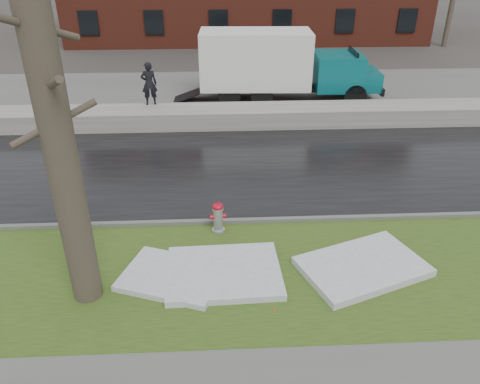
{
  "coord_description": "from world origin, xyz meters",
  "views": [
    {
      "loc": [
        -0.41,
        -9.83,
        6.91
      ],
      "look_at": [
        0.13,
        0.98,
        1.0
      ],
      "focal_mm": 35.0,
      "sensor_mm": 36.0,
      "label": 1
    }
  ],
  "objects_px": {
    "tree": "(55,128)",
    "worker": "(149,84)",
    "fire_hydrant": "(218,216)",
    "box_truck": "(277,65)"
  },
  "relations": [
    {
      "from": "fire_hydrant",
      "to": "tree",
      "type": "height_order",
      "value": "tree"
    },
    {
      "from": "fire_hydrant",
      "to": "worker",
      "type": "bearing_deg",
      "value": 99.96
    },
    {
      "from": "box_truck",
      "to": "worker",
      "type": "xyz_separation_m",
      "value": [
        -5.61,
        -2.66,
        -0.08
      ]
    },
    {
      "from": "box_truck",
      "to": "worker",
      "type": "relative_size",
      "value": 5.51
    },
    {
      "from": "tree",
      "to": "worker",
      "type": "relative_size",
      "value": 4.36
    },
    {
      "from": "tree",
      "to": "worker",
      "type": "height_order",
      "value": "tree"
    },
    {
      "from": "fire_hydrant",
      "to": "box_truck",
      "type": "relative_size",
      "value": 0.09
    },
    {
      "from": "tree",
      "to": "box_truck",
      "type": "relative_size",
      "value": 0.79
    },
    {
      "from": "fire_hydrant",
      "to": "box_truck",
      "type": "distance_m",
      "value": 11.77
    },
    {
      "from": "fire_hydrant",
      "to": "box_truck",
      "type": "xyz_separation_m",
      "value": [
        2.88,
        11.35,
        1.2
      ]
    }
  ]
}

